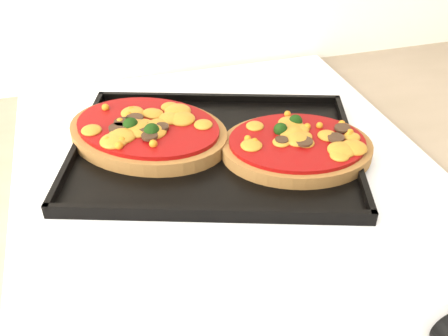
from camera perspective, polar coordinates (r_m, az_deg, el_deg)
name	(u,v)px	position (r m, az deg, el deg)	size (l,w,h in m)	color
baking_tray	(214,148)	(0.74, -1.11, 2.33)	(0.41, 0.30, 0.02)	black
pizza_left	(148,130)	(0.76, -8.70, 4.32)	(0.25, 0.18, 0.04)	brown
pizza_right	(297,145)	(0.72, 8.32, 2.63)	(0.22, 0.17, 0.03)	brown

